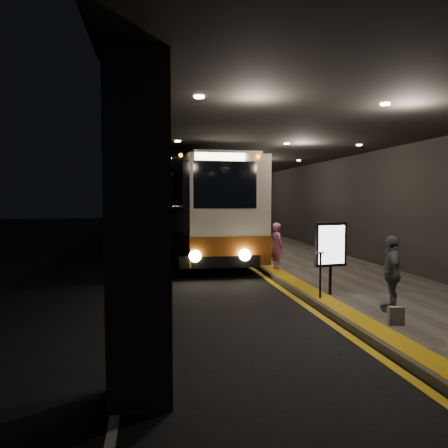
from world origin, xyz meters
TOP-DOWN VIEW (x-y plane):
  - ground at (0.00, 0.00)m, footprint 90.00×90.00m
  - lane_line_white at (-1.80, 5.00)m, footprint 0.12×50.00m
  - kerb_stripe_yellow at (2.35, 5.00)m, footprint 0.18×50.00m
  - sidewalk at (4.75, 5.00)m, footprint 4.50×50.00m
  - tactile_strip at (2.85, 5.00)m, footprint 0.50×50.00m
  - terminal_wall at (7.00, 5.00)m, footprint 0.10×50.00m
  - support_columns at (-1.50, 4.00)m, footprint 0.80×24.80m
  - canopy at (2.50, 5.00)m, footprint 9.00×50.00m
  - coach_main at (0.82, 6.36)m, footprint 3.42×13.11m
  - coach_second at (0.79, 17.48)m, footprint 2.99×12.51m
  - coach_third at (1.00, 31.43)m, footprint 3.30×12.73m
  - passenger_boarding at (2.96, 0.87)m, footprint 0.52×0.67m
  - passenger_waiting_grey at (3.83, -4.94)m, footprint 0.82×1.09m
  - bag_polka at (3.35, -5.95)m, footprint 0.31×0.16m
  - info_sign at (3.18, -3.18)m, footprint 0.88×0.24m
  - stanchion_post at (2.75, -3.58)m, footprint 0.05×0.05m

SIDE VIEW (x-z plane):
  - ground at x=0.00m, z-range 0.00..0.00m
  - lane_line_white at x=-1.80m, z-range 0.00..0.01m
  - kerb_stripe_yellow at x=2.35m, z-range 0.00..0.01m
  - sidewalk at x=4.75m, z-range 0.00..0.15m
  - tactile_strip at x=2.85m, z-range 0.15..0.16m
  - bag_polka at x=3.35m, z-range 0.15..0.51m
  - stanchion_post at x=2.75m, z-range 0.15..1.28m
  - passenger_boarding at x=2.96m, z-range 0.15..1.77m
  - passenger_waiting_grey at x=3.83m, z-range 0.15..1.81m
  - info_sign at x=3.18m, z-range 0.47..2.33m
  - coach_second at x=0.79m, z-range -0.08..3.83m
  - coach_third at x=1.00m, z-range -0.08..3.88m
  - coach_main at x=0.82m, z-range -0.08..3.97m
  - support_columns at x=-1.50m, z-range 0.00..4.40m
  - terminal_wall at x=7.00m, z-range 0.00..6.00m
  - canopy at x=2.50m, z-range 4.40..4.80m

